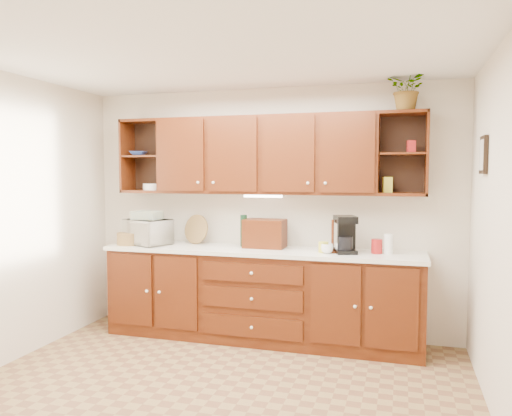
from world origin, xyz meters
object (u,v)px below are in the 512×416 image
Objects in this scene: bread_box at (265,233)px; potted_plant at (408,89)px; coffee_maker at (345,235)px; microwave at (147,232)px.

potted_plant reaches higher than bread_box.
potted_plant reaches higher than coffee_maker.
coffee_maker reaches higher than bread_box.
bread_box is at bearing 179.67° from potted_plant.
coffee_maker is 1.49m from potted_plant.
potted_plant is (1.38, -0.01, 1.40)m from bread_box.
bread_box is 0.84m from coffee_maker.
bread_box is 1.97m from potted_plant.
microwave is 1.23× the size of potted_plant.
microwave is 1.28m from bread_box.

